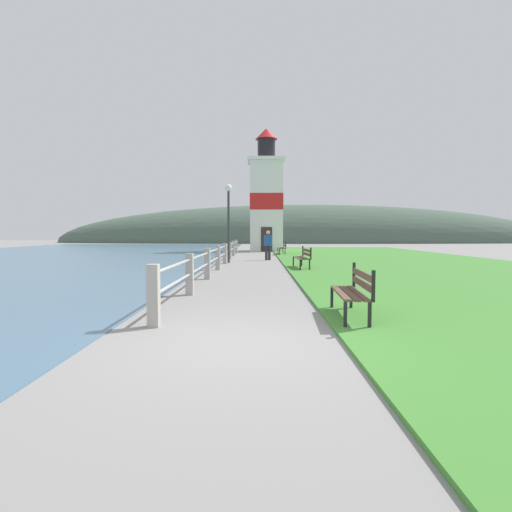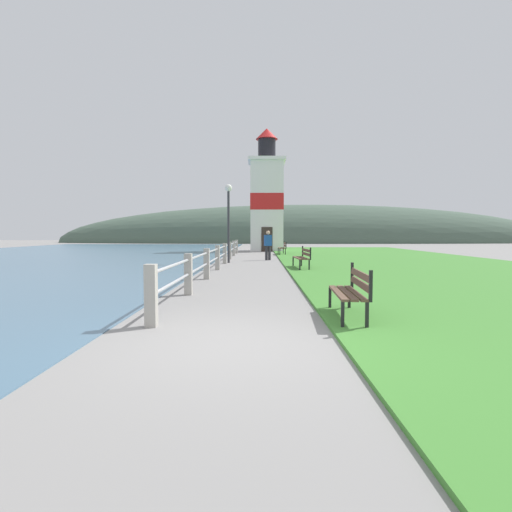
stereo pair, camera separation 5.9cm
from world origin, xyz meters
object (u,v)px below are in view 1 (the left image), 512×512
person_strolling (268,244)px  lighthouse (266,199)px  park_bench_midway (303,256)px  park_bench_far (283,247)px  lamp_post (229,209)px  park_bench_near (354,289)px

person_strolling → lighthouse: bearing=-19.7°
park_bench_midway → person_strolling: person_strolling is taller
park_bench_far → person_strolling: person_strolling is taller
person_strolling → lamp_post: bearing=115.2°
lighthouse → lamp_post: lighthouse is taller
park_bench_midway → lighthouse: (-1.24, 17.12, 3.84)m
park_bench_near → person_strolling: 15.32m
person_strolling → lamp_post: 3.39m
lighthouse → park_bench_near: bearing=-87.8°
park_bench_midway → park_bench_far: same height
park_bench_far → lighthouse: 7.22m
lighthouse → lamp_post: (-2.14, -13.58, -1.64)m
park_bench_far → park_bench_near: bearing=89.0°
park_bench_near → park_bench_far: (-0.01, 20.84, 0.00)m
park_bench_near → park_bench_far: 20.84m
park_bench_midway → park_bench_far: bearing=-92.6°
person_strolling → lamp_post: (-2.03, -1.98, 1.85)m
park_bench_midway → person_strolling: size_ratio=1.17×
park_bench_midway → park_bench_far: size_ratio=1.03×
park_bench_near → park_bench_far: same height
park_bench_near → park_bench_far: size_ratio=0.91×
park_bench_near → park_bench_far: bearing=-86.9°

